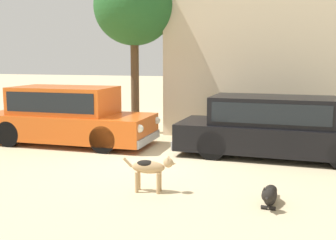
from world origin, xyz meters
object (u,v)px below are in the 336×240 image
at_px(parked_sedan_nearest, 67,114).
at_px(acacia_tree_left, 134,7).
at_px(parked_sedan_second, 275,126).
at_px(stray_dog_spotted, 150,168).
at_px(stray_dog_tan, 270,195).

distance_m(parked_sedan_nearest, acacia_tree_left, 3.79).
xyz_separation_m(parked_sedan_second, stray_dog_spotted, (-1.99, -3.29, -0.30)).
xyz_separation_m(parked_sedan_nearest, parked_sedan_second, (5.42, 0.01, -0.06)).
distance_m(stray_dog_spotted, stray_dog_tan, 2.04).
bearing_deg(parked_sedan_second, parked_sedan_nearest, -177.42).
distance_m(parked_sedan_second, stray_dog_tan, 3.46).
bearing_deg(acacia_tree_left, parked_sedan_nearest, -120.47).
bearing_deg(stray_dog_spotted, acacia_tree_left, 107.02).
distance_m(parked_sedan_nearest, parked_sedan_second, 5.42).
bearing_deg(acacia_tree_left, parked_sedan_second, -25.55).
distance_m(parked_sedan_second, stray_dog_spotted, 3.86).
height_order(stray_dog_spotted, acacia_tree_left, acacia_tree_left).
relative_size(parked_sedan_second, stray_dog_tan, 4.84).
relative_size(parked_sedan_nearest, acacia_tree_left, 0.93).
xyz_separation_m(stray_dog_tan, acacia_tree_left, (-4.26, 5.43, 3.60)).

